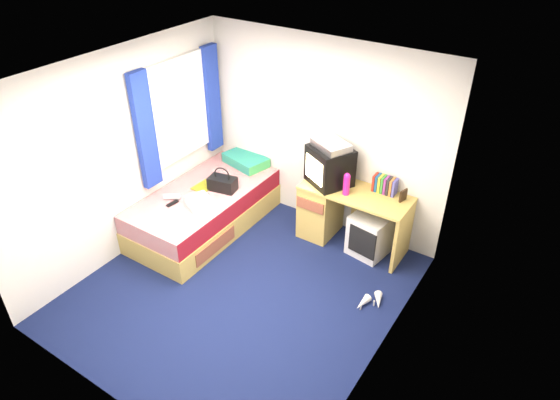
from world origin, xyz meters
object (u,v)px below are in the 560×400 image
Objects in this scene: bed at (205,210)px; desk at (334,209)px; aerosol_can at (349,180)px; colour_swatch_fan at (177,216)px; pillow at (246,160)px; vcr at (331,145)px; white_heels at (370,302)px; remote_control at (172,203)px; magazine at (204,186)px; pink_water_bottle at (346,185)px; handbag at (223,183)px; crt_tv at (330,166)px; picture_frame at (403,195)px; towel at (199,203)px; water_bottle at (172,197)px; storage_cube at (370,234)px.

bed is 1.64m from desk.
colour_swatch_fan is at bearing -136.94° from aerosol_can.
pillow reaches higher than colour_swatch_fan.
vcr is 1.80m from white_heels.
magazine is at bearing 89.05° from remote_control.
handbag is at bearing -163.19° from pink_water_bottle.
crt_tv is 0.91m from picture_frame.
crt_tv is 0.28m from aerosol_can.
vcr is at bearing -5.09° from pillow.
magazine is (-0.25, 0.37, -0.04)m from towel.
water_bottle is at bearing 141.23° from colour_swatch_fan.
water_bottle is at bearing -175.24° from white_heels.
crt_tv is (-0.09, -0.00, 0.57)m from desk.
aerosol_can is at bearing 43.12° from vcr.
pink_water_bottle reaches higher than magazine.
pillow is at bearing -157.21° from crt_tv.
pillow is at bearing -176.25° from storage_cube.
pink_water_bottle is (1.63, -0.24, 0.27)m from pillow.
remote_control is at bearing -154.45° from towel.
white_heels is at bearing 12.32° from remote_control.
pillow reaches higher than bed.
aerosol_can is at bearing 32.78° from water_bottle.
aerosol_can is (-0.06, 0.19, -0.04)m from pink_water_bottle.
crt_tv is 1.93m from water_bottle.
vcr reaches higher than white_heels.
water_bottle is at bearing -118.96° from vcr.
storage_cube is 0.95m from crt_tv.
water_bottle is at bearing -170.29° from towel.
desk reaches higher than remote_control.
aerosol_can is 0.44× the size of white_heels.
vcr reaches higher than pink_water_bottle.
remote_control is at bearing -96.36° from pillow.
picture_frame reaches higher than remote_control.
remote_control is at bearing -96.54° from magazine.
aerosol_can reaches higher than pillow.
desk is at bearing 137.05° from white_heels.
magazine is at bearing -162.92° from pink_water_bottle.
picture_frame reaches higher than magazine.
aerosol_can reaches higher than handbag.
aerosol_can reaches higher than remote_control.
picture_frame is (0.89, 0.11, -0.16)m from crt_tv.
towel is at bearing -99.85° from handbag.
magazine is at bearing -172.12° from handbag.
bed is 3.28× the size of crt_tv.
colour_swatch_fan is (-1.35, -1.32, 0.14)m from desk.
pink_water_bottle is at bearing 27.40° from water_bottle.
pink_water_bottle is 1.74m from towel.
vcr reaches higher than storage_cube.
aerosol_can is (0.23, 0.07, -0.42)m from vcr.
desk is at bearing 23.91° from vcr.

